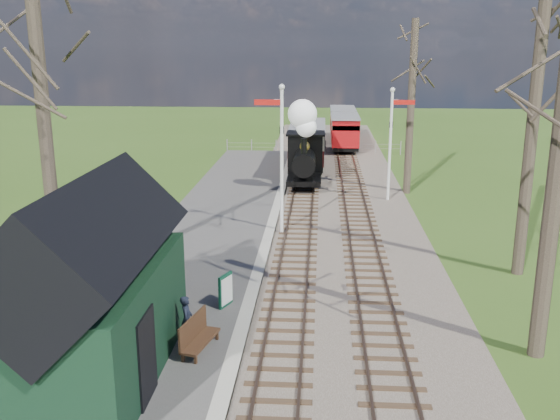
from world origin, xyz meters
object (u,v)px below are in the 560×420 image
(semaphore_far, at_px, (392,136))
(station_shed, at_px, (91,292))
(locomotive, at_px, (305,149))
(red_carriage_b, at_px, (342,123))
(semaphore_near, at_px, (280,149))
(coach, at_px, (307,143))
(bench, at_px, (196,334))
(sign_board, at_px, (226,290))
(red_carriage_a, at_px, (345,132))
(person, at_px, (187,320))

(semaphore_far, bearing_deg, station_shed, -115.72)
(locomotive, relative_size, red_carriage_b, 0.96)
(station_shed, relative_size, semaphore_near, 1.01)
(coach, xyz_separation_m, bench, (-2.19, -25.44, -1.00))
(semaphore_near, xyz_separation_m, sign_board, (-1.08, -7.91, -2.92))
(semaphore_far, bearing_deg, sign_board, -114.11)
(semaphore_far, bearing_deg, red_carriage_a, 96.66)
(coach, xyz_separation_m, person, (-2.50, -25.08, -0.77))
(bench, bearing_deg, station_shed, -148.00)
(red_carriage_b, bearing_deg, semaphore_far, -85.10)
(red_carriage_b, bearing_deg, person, -97.84)
(bench, bearing_deg, red_carriage_b, 82.70)
(semaphore_near, relative_size, bench, 3.81)
(red_carriage_a, height_order, red_carriage_b, same)
(semaphore_near, relative_size, red_carriage_b, 1.23)
(red_carriage_b, xyz_separation_m, bench, (-4.79, -37.37, -0.86))
(coach, height_order, bench, coach)
(semaphore_near, bearing_deg, red_carriage_b, 82.80)
(station_shed, bearing_deg, coach, 80.88)
(sign_board, xyz_separation_m, bench, (-0.33, -2.77, -0.08))
(station_shed, xyz_separation_m, sign_board, (2.44, 4.09, -1.57))
(red_carriage_a, relative_size, sign_board, 5.04)
(locomotive, bearing_deg, red_carriage_b, 81.74)
(station_shed, height_order, coach, station_shed)
(red_carriage_a, relative_size, red_carriage_b, 1.00)
(red_carriage_a, bearing_deg, semaphore_near, -99.04)
(red_carriage_b, height_order, bench, red_carriage_b)
(coach, height_order, red_carriage_a, coach)
(sign_board, height_order, person, person)
(person, bearing_deg, sign_board, -20.39)
(bench, bearing_deg, locomotive, 83.60)
(locomotive, xyz_separation_m, bench, (-2.17, -19.37, -1.59))
(coach, bearing_deg, bench, -94.91)
(locomotive, relative_size, red_carriage_a, 0.96)
(coach, bearing_deg, red_carriage_a, 67.97)
(semaphore_far, distance_m, red_carriage_b, 20.84)
(station_shed, xyz_separation_m, red_carriage_a, (6.90, 33.19, -0.79))
(semaphore_near, xyz_separation_m, coach, (0.77, 14.76, -2.01))
(semaphore_near, distance_m, semaphore_far, 7.91)
(coach, xyz_separation_m, red_carriage_b, (2.60, 11.93, -0.13))
(semaphore_far, height_order, bench, semaphore_far)
(red_carriage_a, distance_m, sign_board, 29.45)
(semaphore_near, height_order, bench, semaphore_near)
(semaphore_near, xyz_separation_m, semaphore_far, (5.14, 6.00, -0.27))
(semaphore_far, height_order, locomotive, semaphore_far)
(coach, xyz_separation_m, sign_board, (-1.85, -22.67, -0.92))
(semaphore_near, relative_size, coach, 0.81)
(red_carriage_a, distance_m, bench, 32.24)
(semaphore_far, bearing_deg, semaphore_near, -130.60)
(semaphore_far, height_order, sign_board, semaphore_far)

